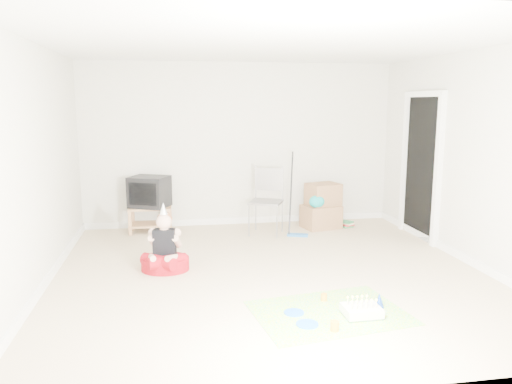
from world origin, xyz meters
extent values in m
plane|color=#CDB693|center=(0.00, 0.00, 0.00)|extent=(5.00, 5.00, 0.00)
cube|color=black|center=(2.48, 1.20, 1.02)|extent=(0.02, 0.90, 2.05)
cube|color=#A9774C|center=(-1.44, 2.18, 0.38)|extent=(0.65, 0.43, 0.03)
cube|color=#A9774C|center=(-1.44, 2.18, 0.12)|extent=(0.65, 0.43, 0.03)
cube|color=#A9774C|center=(-1.74, 2.03, 0.20)|extent=(0.05, 0.05, 0.40)
cube|color=#A9774C|center=(-1.17, 2.00, 0.20)|extent=(0.05, 0.05, 0.40)
cube|color=#A9774C|center=(-1.72, 2.36, 0.20)|extent=(0.05, 0.05, 0.40)
cube|color=#A9774C|center=(-1.15, 2.33, 0.20)|extent=(0.05, 0.05, 0.40)
cube|color=black|center=(-1.44, 2.18, 0.63)|extent=(0.68, 0.64, 0.47)
cube|color=gray|center=(0.29, 1.75, 0.50)|extent=(0.60, 0.59, 0.03)
cylinder|color=gray|center=(0.09, 1.84, 0.51)|extent=(0.02, 0.02, 1.03)
cylinder|color=gray|center=(0.48, 1.66, 0.51)|extent=(0.02, 0.02, 1.03)
cube|color=#946A47|center=(1.22, 1.98, 0.18)|extent=(0.64, 0.54, 0.36)
cube|color=#946A47|center=(1.26, 2.02, 0.54)|extent=(0.57, 0.51, 0.34)
ellipsoid|color=#0D8D91|center=(1.10, 1.82, 0.46)|extent=(0.24, 0.17, 0.19)
cube|color=blue|center=(0.73, 1.55, 0.02)|extent=(0.33, 0.21, 0.03)
cylinder|color=black|center=(0.73, 1.55, 0.63)|extent=(0.16, 0.40, 1.21)
cube|color=#287945|center=(1.65, 1.99, 0.01)|extent=(0.23, 0.26, 0.03)
cube|color=#B5262B|center=(1.65, 1.99, 0.04)|extent=(0.23, 0.26, 0.02)
cube|color=beige|center=(1.65, 1.99, 0.06)|extent=(0.23, 0.25, 0.03)
cube|color=#287945|center=(1.65, 1.99, 0.09)|extent=(0.23, 0.24, 0.02)
cylinder|color=maroon|center=(-1.21, 0.33, 0.08)|extent=(0.67, 0.67, 0.16)
cube|color=black|center=(-1.21, 0.33, 0.33)|extent=(0.28, 0.19, 0.35)
sphere|color=tan|center=(-1.21, 0.33, 0.59)|extent=(0.21, 0.21, 0.18)
cone|color=white|center=(-1.21, 0.33, 0.75)|extent=(0.09, 0.09, 0.14)
cube|color=#DB2E8B|center=(0.33, -1.19, 0.00)|extent=(1.54, 1.21, 0.01)
cube|color=silver|center=(0.61, -1.31, 0.05)|extent=(0.34, 0.28, 0.09)
cube|color=#41B758|center=(0.61, -1.31, 0.01)|extent=(0.34, 0.28, 0.01)
cylinder|color=beige|center=(0.49, -1.37, 0.13)|extent=(0.01, 0.01, 0.07)
cylinder|color=beige|center=(0.54, -1.37, 0.13)|extent=(0.01, 0.01, 0.07)
cylinder|color=beige|center=(0.58, -1.37, 0.13)|extent=(0.01, 0.01, 0.07)
cylinder|color=beige|center=(0.63, -1.37, 0.13)|extent=(0.01, 0.01, 0.07)
cylinder|color=beige|center=(0.68, -1.37, 0.13)|extent=(0.01, 0.01, 0.07)
cylinder|color=beige|center=(0.73, -1.37, 0.13)|extent=(0.01, 0.01, 0.07)
cylinder|color=beige|center=(0.49, -1.26, 0.13)|extent=(0.01, 0.01, 0.07)
cylinder|color=beige|center=(0.53, -1.26, 0.13)|extent=(0.01, 0.01, 0.07)
cylinder|color=beige|center=(0.58, -1.26, 0.13)|extent=(0.01, 0.01, 0.07)
cylinder|color=beige|center=(0.63, -1.26, 0.13)|extent=(0.01, 0.01, 0.07)
cylinder|color=beige|center=(0.68, -1.26, 0.13)|extent=(0.01, 0.01, 0.07)
cylinder|color=blue|center=(0.00, -1.15, 0.01)|extent=(0.22, 0.22, 0.01)
cylinder|color=blue|center=(0.05, -1.42, 0.01)|extent=(0.24, 0.24, 0.01)
cylinder|color=orange|center=(0.37, -0.91, 0.04)|extent=(0.07, 0.07, 0.07)
cylinder|color=orange|center=(0.26, -1.57, 0.05)|extent=(0.08, 0.08, 0.09)
cone|color=blue|center=(0.85, -1.16, 0.08)|extent=(0.12, 0.12, 0.15)
camera|label=1|loc=(-1.11, -5.47, 1.97)|focal=35.00mm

